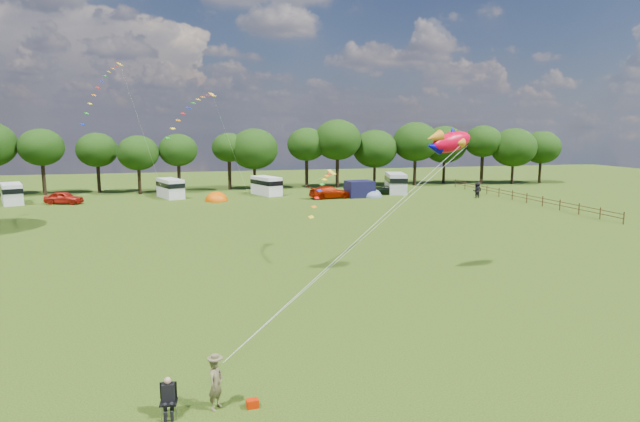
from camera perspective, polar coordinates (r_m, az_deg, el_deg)
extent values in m
plane|color=#1A3109|center=(26.24, 4.25, -11.32)|extent=(180.00, 180.00, 0.00)
cylinder|color=black|center=(81.68, -27.38, 3.03)|extent=(0.49, 0.49, 4.25)
ellipsoid|color=#13320A|center=(81.42, -27.59, 6.06)|extent=(5.86, 5.86, 4.98)
cylinder|color=black|center=(80.96, -22.53, 3.18)|extent=(0.47, 0.47, 3.90)
ellipsoid|color=#13320A|center=(80.71, -22.70, 6.04)|extent=(5.58, 5.58, 4.74)
cylinder|color=black|center=(77.29, -18.70, 3.02)|extent=(0.44, 0.44, 3.56)
ellipsoid|color=#13320A|center=(77.02, -18.84, 5.88)|extent=(5.56, 5.56, 4.73)
cylinder|color=black|center=(77.96, -14.79, 3.39)|extent=(0.47, 0.47, 3.95)
ellipsoid|color=#13320A|center=(77.70, -14.90, 6.31)|extent=(5.33, 5.33, 4.53)
cylinder|color=black|center=(79.93, -9.62, 3.82)|extent=(0.50, 0.50, 4.33)
ellipsoid|color=#13320A|center=(79.68, -9.69, 6.71)|extent=(4.95, 4.95, 4.21)
cylinder|color=black|center=(79.86, -6.98, 3.51)|extent=(0.43, 0.43, 3.31)
ellipsoid|color=#13320A|center=(79.58, -7.04, 6.59)|extent=(7.03, 7.03, 5.98)
cylinder|color=black|center=(81.36, -1.43, 4.04)|extent=(0.50, 0.50, 4.36)
ellipsoid|color=#13320A|center=(81.11, -1.44, 7.12)|extent=(5.84, 5.84, 4.97)
cylinder|color=black|center=(81.62, 1.86, 4.12)|extent=(0.51, 0.51, 4.55)
ellipsoid|color=#13320A|center=(81.35, 1.88, 7.60)|extent=(7.15, 7.15, 6.08)
cylinder|color=black|center=(84.23, 5.83, 3.77)|extent=(0.42, 0.42, 3.21)
ellipsoid|color=#13320A|center=(83.96, 5.87, 6.62)|extent=(6.90, 6.90, 5.86)
cylinder|color=black|center=(85.97, 10.07, 4.11)|extent=(0.48, 0.48, 4.17)
ellipsoid|color=#13320A|center=(85.72, 10.16, 7.29)|extent=(7.16, 7.16, 6.09)
cylinder|color=black|center=(90.29, 13.06, 4.07)|extent=(0.45, 0.45, 3.66)
ellipsoid|color=#13320A|center=(90.04, 13.16, 6.91)|extent=(7.05, 7.05, 5.99)
cylinder|color=black|center=(90.66, 16.87, 4.25)|extent=(0.52, 0.52, 4.65)
ellipsoid|color=#13320A|center=(90.44, 17.00, 7.13)|extent=(5.96, 5.96, 5.06)
cylinder|color=black|center=(92.11, 19.82, 3.72)|extent=(0.42, 0.42, 3.19)
ellipsoid|color=#13320A|center=(91.87, 19.96, 6.39)|extent=(7.23, 7.23, 6.14)
cylinder|color=black|center=(95.51, 22.40, 3.84)|extent=(0.44, 0.44, 3.52)
ellipsoid|color=#13320A|center=(95.28, 22.54, 6.30)|extent=(6.22, 6.22, 5.28)
cylinder|color=#472D19|center=(57.98, 29.66, -0.67)|extent=(0.12, 0.12, 1.20)
cylinder|color=#472D19|center=(60.16, 27.71, -0.22)|extent=(0.12, 0.12, 1.20)
cylinder|color=#472D19|center=(59.01, 28.69, -0.10)|extent=(0.08, 3.00, 0.08)
cylinder|color=#472D19|center=(59.07, 28.66, -0.49)|extent=(0.08, 3.00, 0.08)
cylinder|color=#472D19|center=(62.41, 25.90, 0.21)|extent=(0.12, 0.12, 1.20)
cylinder|color=#472D19|center=(61.23, 26.81, 0.32)|extent=(0.08, 3.00, 0.08)
cylinder|color=#472D19|center=(61.28, 26.79, -0.05)|extent=(0.08, 3.00, 0.08)
cylinder|color=#472D19|center=(64.71, 24.22, 0.60)|extent=(0.12, 0.12, 1.20)
cylinder|color=#472D19|center=(63.51, 25.06, 0.72)|extent=(0.08, 3.00, 0.08)
cylinder|color=#472D19|center=(63.56, 25.04, 0.36)|extent=(0.08, 3.00, 0.08)
cylinder|color=#472D19|center=(67.08, 22.65, 0.96)|extent=(0.12, 0.12, 1.20)
cylinder|color=#472D19|center=(65.84, 23.44, 1.08)|extent=(0.08, 3.00, 0.08)
cylinder|color=#472D19|center=(65.90, 23.42, 0.74)|extent=(0.08, 3.00, 0.08)
cylinder|color=#472D19|center=(69.49, 21.19, 1.30)|extent=(0.12, 0.12, 1.20)
cylinder|color=#472D19|center=(68.23, 21.92, 1.42)|extent=(0.08, 3.00, 0.08)
cylinder|color=#472D19|center=(68.28, 21.90, 1.09)|extent=(0.08, 3.00, 0.08)
cylinder|color=#472D19|center=(71.94, 19.83, 1.61)|extent=(0.12, 0.12, 1.20)
cylinder|color=#472D19|center=(70.67, 20.51, 1.74)|extent=(0.08, 3.00, 0.08)
cylinder|color=#472D19|center=(70.72, 20.50, 1.42)|extent=(0.08, 3.00, 0.08)
cylinder|color=#472D19|center=(74.44, 18.56, 1.91)|extent=(0.12, 0.12, 1.20)
cylinder|color=#472D19|center=(73.15, 19.20, 2.04)|extent=(0.08, 3.00, 0.08)
cylinder|color=#472D19|center=(73.19, 19.18, 1.72)|extent=(0.08, 3.00, 0.08)
cylinder|color=#472D19|center=(76.97, 17.37, 2.18)|extent=(0.12, 0.12, 1.20)
cylinder|color=#472D19|center=(75.66, 17.97, 2.31)|extent=(0.08, 3.00, 0.08)
cylinder|color=#472D19|center=(75.71, 17.95, 2.01)|extent=(0.08, 3.00, 0.08)
cylinder|color=#472D19|center=(79.54, 16.26, 2.43)|extent=(0.12, 0.12, 1.20)
cylinder|color=#472D19|center=(78.21, 16.82, 2.56)|extent=(0.08, 3.00, 0.08)
cylinder|color=#472D19|center=(78.26, 16.80, 2.27)|extent=(0.08, 3.00, 0.08)
cylinder|color=#472D19|center=(82.13, 15.22, 2.67)|extent=(0.12, 0.12, 1.20)
cylinder|color=#472D19|center=(80.79, 15.74, 2.80)|extent=(0.08, 3.00, 0.08)
cylinder|color=#472D19|center=(80.83, 15.73, 2.52)|extent=(0.08, 3.00, 0.08)
cylinder|color=#472D19|center=(84.75, 14.24, 2.89)|extent=(0.12, 0.12, 1.20)
cylinder|color=#472D19|center=(83.40, 14.73, 3.02)|extent=(0.08, 3.00, 0.08)
cylinder|color=#472D19|center=(83.44, 14.72, 2.75)|extent=(0.08, 3.00, 0.08)
imported|color=#AC1A0F|center=(70.86, -25.66, 1.29)|extent=(4.87, 3.13, 1.51)
imported|color=#991800|center=(68.97, 1.08, 2.01)|extent=(5.45, 2.73, 1.58)
imported|color=black|center=(73.82, 7.18, 2.24)|extent=(4.68, 2.98, 1.18)
cube|color=silver|center=(73.89, -30.02, 1.61)|extent=(3.58, 5.31, 2.45)
cube|color=black|center=(73.84, -30.05, 2.00)|extent=(3.65, 5.41, 0.58)
cylinder|color=black|center=(72.46, -29.90, 0.80)|extent=(0.73, 0.47, 0.69)
cylinder|color=black|center=(75.52, -30.03, 1.07)|extent=(0.73, 0.47, 0.69)
cube|color=silver|center=(72.16, -15.66, 2.34)|extent=(3.72, 5.38, 2.48)
cube|color=black|center=(72.11, -15.68, 2.74)|extent=(3.80, 5.49, 0.59)
cylinder|color=black|center=(70.80, -15.22, 1.52)|extent=(0.74, 0.49, 0.70)
cylinder|color=black|center=(73.74, -16.03, 1.76)|extent=(0.74, 0.49, 0.70)
cube|color=white|center=(72.81, -5.74, 2.69)|extent=(3.82, 5.41, 2.49)
cube|color=black|center=(72.76, -5.75, 3.09)|extent=(3.89, 5.52, 0.59)
cylinder|color=black|center=(71.57, -5.10, 1.87)|extent=(0.75, 0.50, 0.70)
cylinder|color=black|center=(74.27, -6.33, 2.11)|extent=(0.75, 0.50, 0.70)
cube|color=#B7B7B9|center=(75.33, 8.08, 2.96)|extent=(3.57, 5.94, 2.77)
cube|color=black|center=(75.28, 8.09, 3.39)|extent=(3.64, 6.05, 0.66)
cylinder|color=black|center=(73.73, 8.26, 2.05)|extent=(0.83, 0.46, 0.78)
cylinder|color=black|center=(77.16, 7.87, 2.36)|extent=(0.83, 0.46, 0.78)
ellipsoid|color=#D95000|center=(67.89, -10.99, 1.08)|extent=(2.79, 3.21, 2.29)
cylinder|color=#D95000|center=(67.89, -10.99, 1.10)|extent=(2.93, 2.93, 0.08)
ellipsoid|color=slate|center=(70.74, 5.48, 1.51)|extent=(2.79, 3.21, 2.18)
cylinder|color=slate|center=(70.74, 5.48, 1.53)|extent=(2.93, 2.93, 0.08)
cube|color=#121133|center=(70.44, 4.24, 2.36)|extent=(3.61, 3.01, 2.14)
imported|color=brown|center=(18.47, -11.05, -17.65)|extent=(0.70, 0.74, 1.71)
cylinder|color=#99999E|center=(18.49, -16.57, -20.02)|extent=(0.02, 0.02, 0.46)
cylinder|color=#99999E|center=(18.47, -15.10, -19.99)|extent=(0.02, 0.02, 0.46)
cylinder|color=#99999E|center=(18.88, -16.51, -19.37)|extent=(0.02, 0.02, 0.46)
cylinder|color=#99999E|center=(18.86, -15.08, -19.34)|extent=(0.02, 0.02, 0.46)
cube|color=black|center=(18.56, -15.85, -19.05)|extent=(0.57, 0.55, 0.05)
cube|color=black|center=(18.64, -15.86, -17.90)|extent=(0.53, 0.10, 0.56)
cube|color=black|center=(18.45, -15.89, -18.10)|extent=(0.41, 0.28, 0.59)
sphere|color=tan|center=(18.25, -15.94, -16.99)|extent=(0.22, 0.22, 0.22)
cube|color=#BD1D00|center=(18.68, -7.22, -19.71)|extent=(0.42, 0.30, 0.28)
ellipsoid|color=red|center=(33.03, 13.82, 7.17)|extent=(3.18, 1.76, 1.74)
ellipsoid|color=yellow|center=(33.03, 13.82, 6.94)|extent=(1.99, 1.08, 0.95)
cone|color=orange|center=(32.19, 12.05, 7.68)|extent=(1.21, 0.98, 0.91)
cone|color=#0200A3|center=(32.20, 12.02, 6.71)|extent=(1.21, 0.98, 0.91)
cone|color=#0200A3|center=(33.08, 13.98, 8.14)|extent=(0.79, 0.90, 0.78)
sphere|color=white|center=(33.94, 14.83, 7.45)|extent=(0.29, 0.29, 0.29)
sphere|color=black|center=(34.03, 14.88, 7.45)|extent=(0.14, 0.14, 0.14)
cube|color=gold|center=(54.42, -20.56, 14.44)|extent=(0.65, 0.70, 0.35)
cube|color=red|center=(53.94, -20.91, 14.23)|extent=(0.37, 0.56, 0.10)
cube|color=orange|center=(53.45, -21.25, 13.98)|extent=(0.37, 0.56, 0.11)
cube|color=yellow|center=(52.96, -21.60, 13.64)|extent=(0.37, 0.56, 0.12)
cube|color=#198C1E|center=(52.47, -21.94, 13.21)|extent=(0.36, 0.56, 0.13)
cube|color=#0C1EB2|center=(51.98, -22.29, 12.67)|extent=(0.36, 0.55, 0.13)
cube|color=red|center=(51.49, -22.63, 12.04)|extent=(0.36, 0.55, 0.14)
cube|color=orange|center=(51.00, -22.98, 11.31)|extent=(0.35, 0.55, 0.15)
cube|color=yellow|center=(50.51, -23.32, 10.47)|extent=(0.34, 0.55, 0.16)
cube|color=#198C1E|center=(50.04, -23.66, 9.52)|extent=(0.34, 0.55, 0.16)
cube|color=#0C1EB2|center=(49.59, -24.00, 8.47)|extent=(0.33, 0.54, 0.17)
cube|color=#FFA422|center=(47.04, -11.42, 12.07)|extent=(0.67, 0.68, 0.32)
cube|color=red|center=(46.57, -11.90, 11.95)|extent=(0.45, 0.48, 0.09)
cube|color=orange|center=(46.10, -12.38, 11.79)|extent=(0.45, 0.48, 0.10)
cube|color=yellow|center=(45.63, -12.88, 11.52)|extent=(0.44, 0.48, 0.11)
cube|color=#198C1E|center=(45.16, -13.38, 11.14)|extent=(0.44, 0.48, 0.11)
cube|color=#0C1EB2|center=(44.69, -13.88, 10.65)|extent=(0.44, 0.47, 0.12)
cube|color=red|center=(44.23, -14.39, 10.04)|extent=(0.43, 0.47, 0.13)
cube|color=orange|center=(43.77, -14.90, 9.32)|extent=(0.43, 0.47, 0.14)
cube|color=yellow|center=(43.33, -15.42, 8.47)|extent=(0.43, 0.46, 0.14)
cube|color=#198C1E|center=(42.90, -15.94, 7.51)|extent=(0.42, 0.46, 0.15)
cube|color=yellow|center=(39.19, 1.23, 4.17)|extent=(0.78, 0.79, 0.37)
cube|color=red|center=(38.60, 0.99, 3.99)|extent=(0.52, 0.56, 0.10)
cube|color=orange|center=(38.01, 0.74, 3.75)|extent=(0.52, 0.56, 0.11)
cube|color=yellow|center=(37.43, 0.47, 3.37)|extent=(0.52, 0.56, 0.12)
cube|color=#198C1E|center=(36.86, 0.21, 2.86)|extent=(0.52, 0.56, 0.13)
cube|color=#0C1EB2|center=(36.30, -0.07, 2.21)|extent=(0.51, 0.55, 0.14)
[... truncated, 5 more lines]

